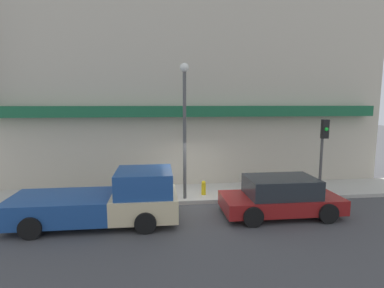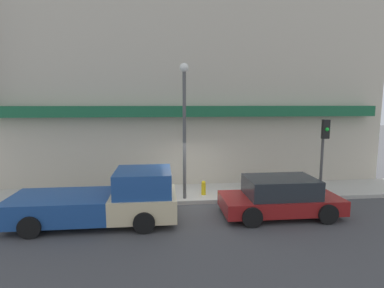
# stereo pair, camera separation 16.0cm
# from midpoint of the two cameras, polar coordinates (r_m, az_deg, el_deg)

# --- Properties ---
(ground_plane) EXTENTS (80.00, 80.00, 0.00)m
(ground_plane) POSITION_cam_midpoint_polar(r_m,az_deg,el_deg) (12.48, 0.11, -11.46)
(ground_plane) COLOR #424244
(sidewalk) EXTENTS (36.00, 2.55, 0.16)m
(sidewalk) POSITION_cam_midpoint_polar(r_m,az_deg,el_deg) (13.66, -0.53, -9.38)
(sidewalk) COLOR #B7B2A8
(sidewalk) RESTS_ON ground
(building) EXTENTS (19.80, 3.80, 10.09)m
(building) POSITION_cam_midpoint_polar(r_m,az_deg,el_deg) (15.82, -1.69, 11.14)
(building) COLOR #BCB29E
(building) RESTS_ON ground
(pickup_truck) EXTENTS (5.59, 2.30, 1.83)m
(pickup_truck) POSITION_cam_midpoint_polar(r_m,az_deg,el_deg) (10.90, -16.25, -10.25)
(pickup_truck) COLOR beige
(pickup_truck) RESTS_ON ground
(parked_car) EXTENTS (4.31, 2.09, 1.43)m
(parked_car) POSITION_cam_midpoint_polar(r_m,az_deg,el_deg) (11.64, 16.10, -9.60)
(parked_car) COLOR maroon
(parked_car) RESTS_ON ground
(fire_hydrant) EXTENTS (0.20, 0.20, 0.62)m
(fire_hydrant) POSITION_cam_midpoint_polar(r_m,az_deg,el_deg) (13.14, 1.87, -8.32)
(fire_hydrant) COLOR yellow
(fire_hydrant) RESTS_ON sidewalk
(street_lamp) EXTENTS (0.36, 0.36, 5.53)m
(street_lamp) POSITION_cam_midpoint_polar(r_m,az_deg,el_deg) (12.12, -1.81, 5.44)
(street_lamp) COLOR #4C4C4C
(street_lamp) RESTS_ON sidewalk
(traffic_light) EXTENTS (0.28, 0.42, 3.26)m
(traffic_light) POSITION_cam_midpoint_polar(r_m,az_deg,el_deg) (13.97, 23.41, 0.19)
(traffic_light) COLOR #4C4C4C
(traffic_light) RESTS_ON sidewalk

